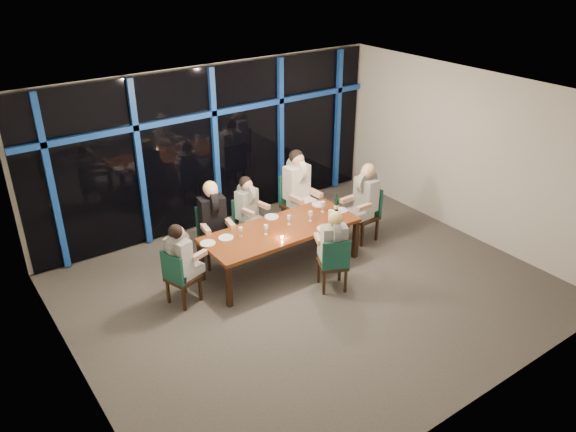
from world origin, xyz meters
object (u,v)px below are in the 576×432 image
Objects in this scene: diner_far_left at (213,212)px; chair_near_mid at (334,262)px; wine_bottle at (336,206)px; chair_end_left at (179,275)px; diner_near_mid at (334,238)px; chair_far_right at (295,200)px; diner_end_right at (365,192)px; dining_table at (281,232)px; diner_far_right at (298,180)px; water_pitcher at (331,216)px; chair_far_left at (213,231)px; diner_far_mid at (248,202)px; chair_end_right at (367,211)px; chair_far_mid at (246,219)px; diner_end_left at (180,252)px.

chair_near_mid is at bearing -49.73° from diner_far_left.
chair_near_mid is 1.27m from wine_bottle.
diner_near_mid reaches higher than chair_end_left.
chair_far_right is 1.34m from diner_end_right.
dining_table is 2.87× the size of chair_end_left.
dining_table is 7.58× the size of wine_bottle.
diner_far_right is (1.01, 0.90, 0.35)m from dining_table.
chair_far_left is at bearing 135.24° from water_pitcher.
diner_end_right reaches higher than diner_far_mid.
wine_bottle is (0.07, -1.09, 0.28)m from chair_far_right.
diner_far_left is at bearing -179.23° from diner_far_right.
chair_end_right reaches higher than chair_end_left.
diner_end_right reaches higher than chair_far_right.
chair_far_right is 1.34m from chair_end_right.
chair_far_mid is 0.93m from diner_far_left.
water_pitcher is (-0.25, -0.17, -0.04)m from wine_bottle.
water_pitcher is at bearing -23.67° from diner_far_left.
chair_end_left is at bearing 179.10° from dining_table.
diner_near_mid is at bearing -131.77° from wine_bottle.
water_pitcher is at bearing -101.50° from chair_near_mid.
chair_end_left reaches higher than chair_far_mid.
diner_end_right is at bearing -90.00° from chair_end_right.
chair_far_mid is at bearing -78.26° from diner_end_left.
chair_end_right is at bearing 2.47° from water_pitcher.
diner_far_mid reaches higher than chair_end_left.
diner_near_mid is at bearing -49.47° from chair_far_left.
water_pitcher is at bearing -79.11° from diner_end_right.
chair_far_left is 0.93× the size of chair_far_right.
chair_far_mid is at bearing 113.80° from water_pitcher.
chair_end_left is 0.94× the size of diner_end_right.
chair_near_mid is at bearing -74.19° from dining_table.
diner_far_left reaches higher than chair_near_mid.
chair_far_mid is 1.05m from chair_far_right.
diner_near_mid is (0.32, -0.94, 0.20)m from dining_table.
diner_far_right reaches higher than water_pitcher.
diner_end_left reaches higher than chair_end_right.
chair_end_left is 1.04× the size of diner_far_mid.
chair_far_right is at bearing -89.28° from diner_end_left.
chair_far_mid is 1.01× the size of diner_end_left.
chair_far_mid is at bearing -122.02° from chair_end_right.
diner_end_right reaches higher than chair_end_left.
chair_end_left is at bearing -1.75° from chair_near_mid.
chair_far_mid is 2.61× the size of wine_bottle.
wine_bottle is (1.10, -1.05, 0.02)m from diner_far_mid.
chair_far_mid is 4.79× the size of water_pitcher.
diner_far_left is 1.94m from water_pitcher.
chair_far_right is 1.24× the size of diner_far_mid.
chair_near_mid is 1.03× the size of diner_near_mid.
diner_end_right reaches higher than wine_bottle.
chair_far_left is at bearing 132.55° from dining_table.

